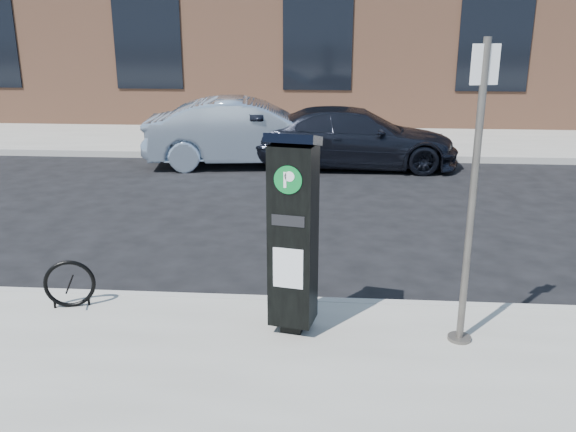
# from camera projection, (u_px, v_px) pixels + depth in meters

# --- Properties ---
(ground) EXTENTS (120.00, 120.00, 0.00)m
(ground) POSITION_uv_depth(u_px,v_px,m) (283.00, 310.00, 6.92)
(ground) COLOR black
(ground) RESTS_ON ground
(sidewalk_far) EXTENTS (60.00, 12.00, 0.15)m
(sidewalk_far) POSITION_uv_depth(u_px,v_px,m) (318.00, 120.00, 20.21)
(sidewalk_far) COLOR gray
(sidewalk_far) RESTS_ON ground
(curb_near) EXTENTS (60.00, 0.12, 0.16)m
(curb_near) POSITION_uv_depth(u_px,v_px,m) (283.00, 304.00, 6.88)
(curb_near) COLOR #9E9B93
(curb_near) RESTS_ON ground
(curb_far) EXTENTS (60.00, 0.12, 0.16)m
(curb_far) POSITION_uv_depth(u_px,v_px,m) (311.00, 157.00, 14.52)
(curb_far) COLOR #9E9B93
(curb_far) RESTS_ON ground
(parking_kiosk) EXTENTS (0.53, 0.49, 2.02)m
(parking_kiosk) POSITION_uv_depth(u_px,v_px,m) (293.00, 232.00, 5.85)
(parking_kiosk) COLOR black
(parking_kiosk) RESTS_ON sidewalk_near
(sign_pole) EXTENTS (0.25, 0.23, 2.85)m
(sign_pole) POSITION_uv_depth(u_px,v_px,m) (472.00, 201.00, 5.54)
(sign_pole) COLOR #5D5952
(sign_pole) RESTS_ON sidewalk_near
(bike_rack) EXTENTS (0.54, 0.18, 0.54)m
(bike_rack) POSITION_uv_depth(u_px,v_px,m) (70.00, 284.00, 6.58)
(bike_rack) COLOR black
(bike_rack) RESTS_ON sidewalk_near
(car_silver) EXTENTS (4.77, 2.18, 1.51)m
(car_silver) POSITION_uv_depth(u_px,v_px,m) (248.00, 132.00, 13.83)
(car_silver) COLOR #96A9BF
(car_silver) RESTS_ON ground
(car_dark) EXTENTS (4.60, 1.92, 1.33)m
(car_dark) POSITION_uv_depth(u_px,v_px,m) (355.00, 138.00, 13.68)
(car_dark) COLOR black
(car_dark) RESTS_ON ground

